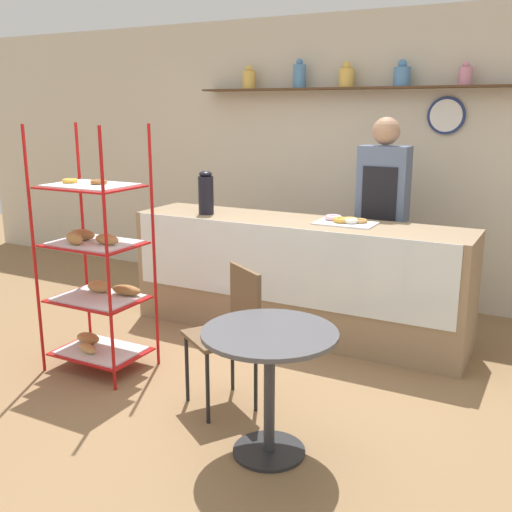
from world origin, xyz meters
The scene contains 9 objects.
ground_plane centered at (0.00, 0.00, 0.00)m, with size 14.00×14.00×0.00m, color olive.
back_wall centered at (0.00, 2.33, 1.36)m, with size 10.00×0.30×2.70m.
display_counter centered at (0.00, 1.08, 0.48)m, with size 2.80×0.63×0.95m.
pastry_rack centered at (-0.95, -0.22, 0.72)m, with size 0.68×0.50×1.73m.
person_worker centered at (0.54, 1.64, 0.98)m, with size 0.41×0.23×1.76m.
cafe_table centered at (0.63, -0.65, 0.53)m, with size 0.72×0.72×0.71m.
cafe_chair centered at (0.16, -0.24, 0.54)m, with size 0.53×0.53×0.88m.
coffee_carafe centered at (-0.80, 0.99, 1.13)m, with size 0.13×0.13×0.37m.
donut_tray_counter centered at (0.39, 1.13, 0.98)m, with size 0.46×0.30×0.05m.
Camera 1 is at (1.94, -3.26, 1.83)m, focal length 42.00 mm.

